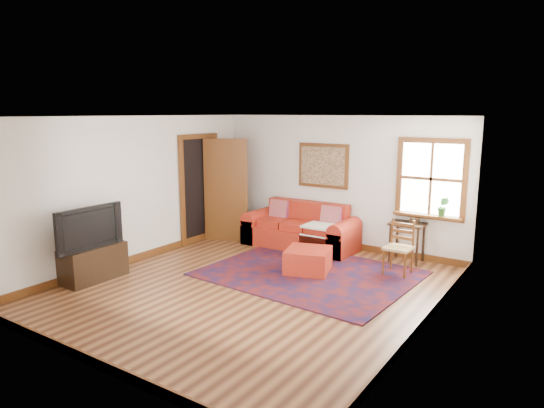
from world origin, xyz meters
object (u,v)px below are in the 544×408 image
Objects in this scene: ladder_back_chair at (400,245)px; red_ottoman at (308,261)px; side_table at (407,230)px; red_leather_sofa at (301,232)px; media_cabinet at (94,263)px.

red_ottoman is at bearing -149.38° from ladder_back_chair.
red_ottoman is at bearing -128.04° from side_table.
red_leather_sofa is at bearing 166.46° from ladder_back_chair.
side_table reaches higher than media_cabinet.
red_leather_sofa reaches higher than media_cabinet.
red_ottoman is 0.77× the size of ladder_back_chair.
side_table is 0.78× the size of ladder_back_chair.
ladder_back_chair reaches higher than red_ottoman.
red_leather_sofa reaches higher than side_table.
media_cabinet is (-2.58, -2.15, 0.08)m from red_ottoman.
media_cabinet is (-1.73, -3.40, -0.01)m from red_leather_sofa.
red_ottoman is 1.48m from ladder_back_chair.
side_table is at bearing 35.04° from red_ottoman.
side_table is at bearing 99.21° from ladder_back_chair.
ladder_back_chair is (1.25, 0.74, 0.28)m from red_ottoman.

